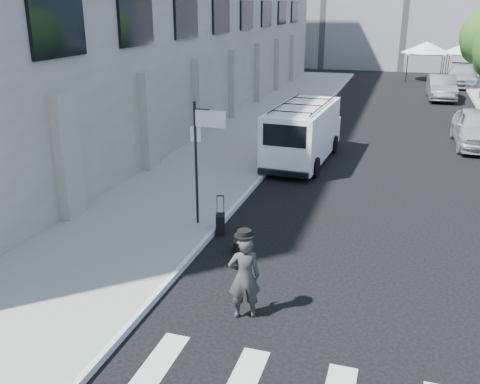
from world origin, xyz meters
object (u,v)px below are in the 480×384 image
Objects in this scene: parked_car_b at (441,88)px; cargo_van at (303,132)px; parked_car_c at (462,76)px; parked_car_a at (478,128)px; briefcase at (235,246)px; suitcase at (220,224)px; businessman at (244,277)px.

cargo_van is at bearing -111.53° from parked_car_b.
parked_car_c is at bearing 73.10° from parked_car_b.
parked_car_a reaches higher than parked_car_c.
parked_car_a is (7.09, 13.66, 0.67)m from briefcase.
suitcase is 33.80m from parked_car_c.
parked_car_b is 0.86× the size of parked_car_c.
parked_car_a is at bearing -88.13° from parked_car_b.
parked_car_b is at bearing -98.08° from parked_car_c.
parked_car_c is (8.64, 32.67, 0.53)m from suitcase.
suitcase is 0.22× the size of parked_car_a.
businessman is 17.57m from parked_car_a.
parked_car_c is at bearing 58.32° from suitcase.
parked_car_c reaches higher than suitcase.
parked_car_b is at bearing 92.56° from parked_car_a.
parked_car_c is at bearing 58.58° from briefcase.
suitcase is 0.17× the size of cargo_van.
cargo_van reaches higher than parked_car_c.
suitcase is 8.08m from cargo_van.
briefcase is at bearing -92.79° from businessman.
parked_car_c is at bearing -124.44° from businessman.
suitcase is 26.52m from parked_car_b.
parked_car_a is 13.00m from parked_car_b.
cargo_van is at bearing -101.42° from parked_car_c.
suitcase is at bearing -92.66° from cargo_van.
parked_car_b is at bearing -123.51° from businessman.
briefcase is 15.40m from parked_car_a.
suitcase is at bearing -107.53° from parked_car_b.
cargo_van is at bearing 71.58° from briefcase.
businessman reaches higher than parked_car_b.
parked_car_c reaches higher than parked_car_b.
parked_car_a is at bearing -86.03° from parked_car_c.
businessman is 0.32× the size of parked_car_c.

